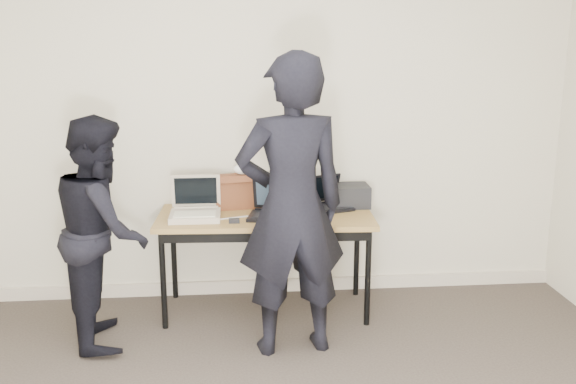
{
  "coord_description": "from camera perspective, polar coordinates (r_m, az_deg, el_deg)",
  "views": [
    {
      "loc": [
        -0.27,
        -2.43,
        1.94
      ],
      "look_at": [
        0.1,
        1.6,
        0.95
      ],
      "focal_mm": 40.0,
      "sensor_mm": 36.0,
      "label": 1
    }
  ],
  "objects": [
    {
      "name": "room",
      "position": [
        2.51,
        1.04,
        0.17
      ],
      "size": [
        4.6,
        4.6,
        2.8
      ],
      "color": "#3C342D",
      "rests_on": "ground"
    },
    {
      "name": "laptop_right",
      "position": [
        4.66,
        3.31,
        -0.79
      ],
      "size": [
        0.4,
        0.39,
        0.23
      ],
      "rotation": [
        0.0,
        0.0,
        0.34
      ],
      "color": "black",
      "rests_on": "desk"
    },
    {
      "name": "equipment_box",
      "position": [
        4.72,
        5.51,
        -0.32
      ],
      "size": [
        0.27,
        0.23,
        0.16
      ],
      "primitive_type": "cube",
      "rotation": [
        0.0,
        0.0,
        -0.0
      ],
      "color": "black",
      "rests_on": "desk"
    },
    {
      "name": "leather_satchel",
      "position": [
        4.66,
        -4.37,
        0.14
      ],
      "size": [
        0.38,
        0.23,
        0.25
      ],
      "rotation": [
        0.0,
        0.0,
        0.17
      ],
      "color": "brown",
      "rests_on": "desk"
    },
    {
      "name": "person_typist",
      "position": [
        3.88,
        0.29,
        -1.34
      ],
      "size": [
        0.74,
        0.54,
        1.86
      ],
      "primitive_type": "imported",
      "rotation": [
        0.0,
        0.0,
        3.29
      ],
      "color": "black",
      "rests_on": "ground"
    },
    {
      "name": "cables",
      "position": [
        4.48,
        -2.57,
        -2.02
      ],
      "size": [
        0.96,
        0.41,
        0.01
      ],
      "rotation": [
        0.0,
        0.0,
        -0.17
      ],
      "color": "black",
      "rests_on": "desk"
    },
    {
      "name": "desk",
      "position": [
        4.5,
        -2.01,
        -2.8
      ],
      "size": [
        1.53,
        0.73,
        0.72
      ],
      "rotation": [
        0.0,
        0.0,
        -0.05
      ],
      "color": "olive",
      "rests_on": "ground"
    },
    {
      "name": "baseboard",
      "position": [
        5.04,
        -1.8,
        -8.31
      ],
      "size": [
        4.5,
        0.03,
        0.1
      ],
      "primitive_type": "cube",
      "color": "#C0B29F",
      "rests_on": "ground"
    },
    {
      "name": "person_observer",
      "position": [
        4.25,
        -16.17,
        -3.3
      ],
      "size": [
        0.67,
        0.8,
        1.47
      ],
      "primitive_type": "imported",
      "rotation": [
        0.0,
        0.0,
        1.75
      ],
      "color": "black",
      "rests_on": "ground"
    },
    {
      "name": "laptop_beige",
      "position": [
        4.46,
        -8.24,
        -1.54
      ],
      "size": [
        0.34,
        0.34,
        0.28
      ],
      "rotation": [
        0.0,
        0.0,
        -0.01
      ],
      "color": "#B6A791",
      "rests_on": "desk"
    },
    {
      "name": "tissue",
      "position": [
        4.63,
        -4.05,
        2.05
      ],
      "size": [
        0.13,
        0.1,
        0.08
      ],
      "primitive_type": "ellipsoid",
      "rotation": [
        0.0,
        0.0,
        0.0
      ],
      "color": "white",
      "rests_on": "leather_satchel"
    },
    {
      "name": "laptop_center",
      "position": [
        4.45,
        -1.19,
        -1.41
      ],
      "size": [
        0.4,
        0.39,
        0.26
      ],
      "rotation": [
        0.0,
        0.0,
        -0.22
      ],
      "color": "black",
      "rests_on": "desk"
    },
    {
      "name": "power_brick",
      "position": [
        4.31,
        -4.81,
        -2.57
      ],
      "size": [
        0.07,
        0.05,
        0.03
      ],
      "primitive_type": "cube",
      "rotation": [
        0.0,
        0.0,
        -0.01
      ],
      "color": "black",
      "rests_on": "desk"
    }
  ]
}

